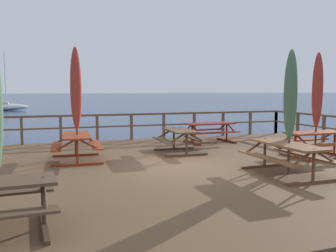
{
  "coord_description": "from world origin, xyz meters",
  "views": [
    {
      "loc": [
        -3.49,
        -9.26,
        2.67
      ],
      "look_at": [
        0.0,
        0.84,
        1.62
      ],
      "focal_mm": 39.22,
      "sensor_mm": 36.0,
      "label": 1
    }
  ],
  "objects": [
    {
      "name": "sailboat_distant",
      "position": [
        -8.15,
        42.83,
        0.51
      ],
      "size": [
        6.02,
        1.76,
        7.72
      ],
      "color": "white",
      "rests_on": "ground"
    },
    {
      "name": "picnic_table_mid_right",
      "position": [
        -2.56,
        1.58,
        1.17
      ],
      "size": [
        1.51,
        1.96,
        0.78
      ],
      "color": "#993819",
      "rests_on": "wooden_deck"
    },
    {
      "name": "picnic_table_back_left",
      "position": [
        2.1,
        -1.91,
        1.18
      ],
      "size": [
        1.42,
        2.2,
        0.78
      ],
      "color": "brown",
      "rests_on": "wooden_deck"
    },
    {
      "name": "picnic_table_front_left",
      "position": [
        2.73,
        3.73,
        1.17
      ],
      "size": [
        2.0,
        1.52,
        0.78
      ],
      "color": "maroon",
      "rests_on": "wooden_deck"
    },
    {
      "name": "wooden_deck",
      "position": [
        0.0,
        0.0,
        0.31
      ],
      "size": [
        14.37,
        11.23,
        0.62
      ],
      "primitive_type": "cube",
      "color": "brown",
      "rests_on": "ground"
    },
    {
      "name": "patio_umbrella_short_mid",
      "position": [
        2.17,
        -1.88,
        2.53
      ],
      "size": [
        0.32,
        0.32,
        3.02
      ],
      "color": "#4C3828",
      "rests_on": "wooden_deck"
    },
    {
      "name": "patio_umbrella_tall_back_right",
      "position": [
        4.46,
        -0.17,
        2.64
      ],
      "size": [
        0.32,
        0.32,
        3.19
      ],
      "color": "#4C3828",
      "rests_on": "wooden_deck"
    },
    {
      "name": "ground_plane",
      "position": [
        0.0,
        0.0,
        0.0
      ],
      "size": [
        600.0,
        600.0,
        0.0
      ],
      "primitive_type": "plane",
      "color": "navy"
    },
    {
      "name": "railing_waterside_far",
      "position": [
        -0.0,
        5.46,
        1.35
      ],
      "size": [
        14.17,
        0.1,
        1.09
      ],
      "color": "brown",
      "rests_on": "wooden_deck"
    },
    {
      "name": "picnic_table_mid_left",
      "position": [
        0.76,
        1.84,
        1.17
      ],
      "size": [
        1.45,
        1.67,
        0.78
      ],
      "color": "brown",
      "rests_on": "wooden_deck"
    },
    {
      "name": "patio_umbrella_tall_mid_right",
      "position": [
        -2.55,
        1.52,
        2.7
      ],
      "size": [
        0.32,
        0.32,
        3.27
      ],
      "color": "#4C3828",
      "rests_on": "wooden_deck"
    },
    {
      "name": "picnic_table_mid_centre",
      "position": [
        4.5,
        -0.13,
        1.17
      ],
      "size": [
        1.93,
        1.45,
        0.78
      ],
      "color": "#993819",
      "rests_on": "wooden_deck"
    }
  ]
}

